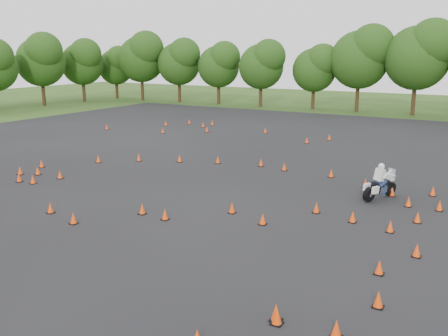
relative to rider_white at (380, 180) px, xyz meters
name	(u,v)px	position (x,y,z in m)	size (l,w,h in m)	color
ground	(178,214)	(-6.96, -6.57, -0.89)	(140.00, 140.00, 0.00)	#2D5119
asphalt_pad	(243,182)	(-6.96, -0.57, -0.88)	(62.00, 62.00, 0.00)	black
treeline	(397,73)	(-5.24, 29.29, 3.83)	(86.75, 32.13, 10.61)	#224313
traffic_cones	(238,180)	(-7.04, -0.98, -0.66)	(36.33, 33.37, 0.45)	#FF470A
rider_white	(380,180)	(0.00, 0.00, 0.00)	(2.28, 0.70, 1.76)	silver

